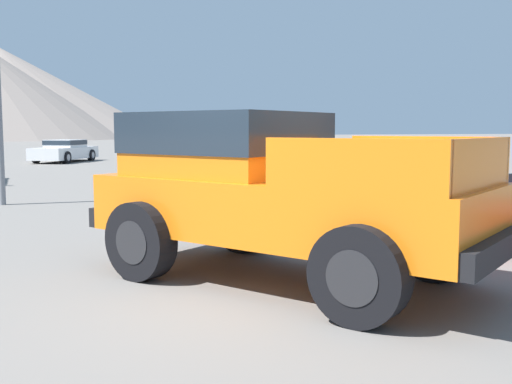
{
  "coord_description": "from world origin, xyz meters",
  "views": [
    {
      "loc": [
        -2.48,
        -6.37,
        1.75
      ],
      "look_at": [
        0.35,
        0.84,
        0.94
      ],
      "focal_mm": 42.0,
      "sensor_mm": 36.0,
      "label": 1
    }
  ],
  "objects": [
    {
      "name": "ground_plane",
      "position": [
        0.0,
        0.0,
        0.0
      ],
      "size": [
        320.0,
        320.0,
        0.0
      ],
      "primitive_type": "plane",
      "color": "slate"
    },
    {
      "name": "orange_pickup_truck",
      "position": [
        0.19,
        0.11,
        1.11
      ],
      "size": [
        4.13,
        5.03,
        1.95
      ],
      "rotation": [
        0.0,
        0.0,
        0.57
      ],
      "color": "orange",
      "rests_on": "ground_plane"
    },
    {
      "name": "red_convertible_car",
      "position": [
        4.32,
        0.48,
        0.43
      ],
      "size": [
        2.68,
        4.32,
        1.04
      ],
      "rotation": [
        0.0,
        0.0,
        0.24
      ],
      "color": "red",
      "rests_on": "ground_plane"
    },
    {
      "name": "parked_car_silver",
      "position": [
        5.23,
        25.76,
        0.6
      ],
      "size": [
        3.61,
        4.84,
        1.17
      ],
      "rotation": [
        0.0,
        0.0,
        2.69
      ],
      "color": "#B7BABF",
      "rests_on": "ground_plane"
    },
    {
      "name": "parked_car_white",
      "position": [
        -0.29,
        27.16,
        0.61
      ],
      "size": [
        3.88,
        4.8,
        1.18
      ],
      "rotation": [
        0.0,
        0.0,
        2.59
      ],
      "color": "white",
      "rests_on": "ground_plane"
    }
  ]
}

